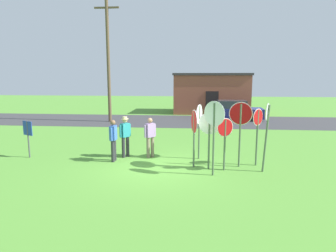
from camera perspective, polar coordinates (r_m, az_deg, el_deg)
The scene contains 17 objects.
ground_plane at distance 11.44m, azimuth -2.48°, elevation -7.93°, with size 80.00×80.00×0.00m, color #518E33.
street_asphalt at distance 23.04m, azimuth 1.53°, elevation 0.97°, with size 60.00×6.40×0.01m, color #38383A.
building_background at distance 28.62m, azimuth 8.15°, elevation 6.24°, with size 6.93×4.54×3.66m.
utility_pole at distance 22.99m, azimuth -11.26°, elevation 12.26°, with size 1.80×0.24×8.82m.
parked_car_on_street at distance 24.28m, azimuth 12.39°, elevation 2.82°, with size 4.37×2.15×1.51m.
stop_sign_rear_left at distance 11.15m, azimuth 18.17°, elevation -0.19°, with size 0.27×0.59×2.49m.
stop_sign_low_front at distance 11.10m, azimuth 7.83°, elevation -0.85°, with size 0.79×0.21×2.11m.
stop_sign_tallest at distance 12.38m, azimuth 5.93°, elevation 0.82°, with size 0.26×0.78×2.28m.
stop_sign_center_cluster at distance 11.91m, azimuth 16.61°, elevation -0.31°, with size 0.45×0.48×2.21m.
stop_sign_leaning_right at distance 11.04m, azimuth 10.75°, elevation -1.77°, with size 0.59×0.36×1.93m.
stop_sign_nearest at distance 10.31m, azimuth 8.73°, elevation 0.32°, with size 0.66×0.55×2.59m.
stop_sign_far_back at distance 11.50m, azimuth 13.57°, elevation 0.69°, with size 0.86×0.12×2.48m.
stop_sign_rear_right at distance 11.22m, azimuth 4.96°, elevation -0.37°, with size 0.23×0.87×2.19m.
person_holding_notes at distance 12.80m, azimuth -8.11°, elevation -1.59°, with size 0.40×0.46×1.74m.
person_on_left at distance 12.68m, azimuth -3.46°, elevation -1.62°, with size 0.48×0.47×1.69m.
person_near_signs at distance 12.27m, azimuth -10.33°, elevation -2.29°, with size 0.24×0.57×1.69m.
info_panel_leftmost at distance 13.90m, azimuth -25.04°, elevation -1.15°, with size 0.54×0.30×1.56m.
Camera 1 is at (1.50, -10.81, 3.43)m, focal length 32.15 mm.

